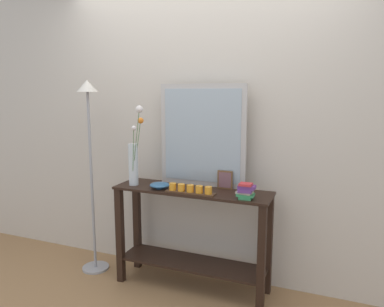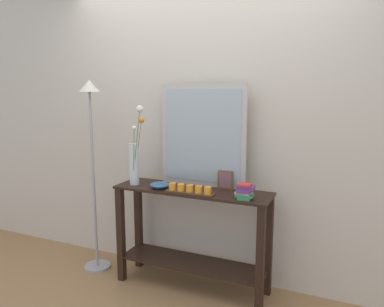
% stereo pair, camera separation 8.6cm
% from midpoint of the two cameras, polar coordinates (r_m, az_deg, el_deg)
% --- Properties ---
extents(ground_plane, '(7.00, 6.00, 0.02)m').
position_cam_midpoint_polar(ground_plane, '(3.27, -0.81, -20.13)').
color(ground_plane, '#997047').
extents(wall_back, '(6.40, 0.08, 2.70)m').
position_cam_midpoint_polar(wall_back, '(3.12, 1.27, 4.84)').
color(wall_back, beige).
rests_on(wall_back, ground).
extents(console_table, '(1.28, 0.36, 0.84)m').
position_cam_midpoint_polar(console_table, '(3.04, -0.83, -11.73)').
color(console_table, black).
rests_on(console_table, ground).
extents(mirror_leaning, '(0.73, 0.03, 0.84)m').
position_cam_midpoint_polar(mirror_leaning, '(2.98, 0.78, 2.81)').
color(mirror_leaning, '#B7B2AD').
rests_on(mirror_leaning, console_table).
extents(tall_vase_left, '(0.17, 0.16, 0.66)m').
position_cam_midpoint_polar(tall_vase_left, '(3.06, -9.81, -0.66)').
color(tall_vase_left, silver).
rests_on(tall_vase_left, console_table).
extents(candle_tray, '(0.39, 0.09, 0.07)m').
position_cam_midpoint_polar(candle_tray, '(2.82, -1.17, -5.68)').
color(candle_tray, '#472D1C').
rests_on(candle_tray, console_table).
extents(picture_frame_small, '(0.12, 0.01, 0.15)m').
position_cam_midpoint_polar(picture_frame_small, '(2.94, 4.33, -4.12)').
color(picture_frame_small, brown).
rests_on(picture_frame_small, console_table).
extents(decorative_bowl, '(0.16, 0.16, 0.05)m').
position_cam_midpoint_polar(decorative_bowl, '(2.97, -5.88, -4.92)').
color(decorative_bowl, '#2D5B84').
rests_on(decorative_bowl, console_table).
extents(book_stack, '(0.14, 0.11, 0.12)m').
position_cam_midpoint_polar(book_stack, '(2.69, 7.44, -5.84)').
color(book_stack, '#388E56').
rests_on(book_stack, console_table).
extents(floor_lamp, '(0.24, 0.24, 1.71)m').
position_cam_midpoint_polar(floor_lamp, '(3.31, -16.34, 1.33)').
color(floor_lamp, '#9E9EA3').
rests_on(floor_lamp, ground).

